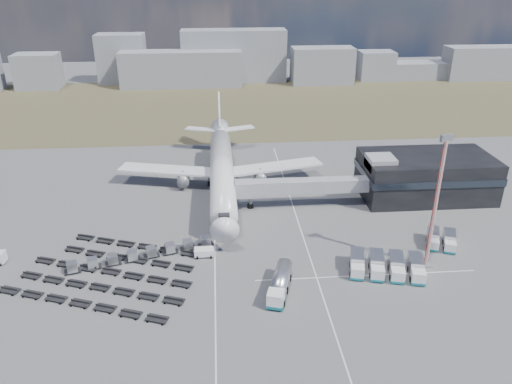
{
  "coord_description": "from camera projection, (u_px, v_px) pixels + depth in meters",
  "views": [
    {
      "loc": [
        -0.64,
        -80.82,
        51.01
      ],
      "look_at": [
        7.46,
        20.43,
        4.0
      ],
      "focal_mm": 35.0,
      "sensor_mm": 36.0,
      "label": 1
    }
  ],
  "objects": [
    {
      "name": "pushback_tug",
      "position": [
        204.0,
        253.0,
        94.65
      ],
      "size": [
        3.68,
        2.07,
        1.61
      ],
      "primitive_type": "cube",
      "rotation": [
        0.0,
        0.0,
        0.0
      ],
      "color": "white",
      "rests_on": "ground"
    },
    {
      "name": "ground",
      "position": [
        225.0,
        257.0,
        94.58
      ],
      "size": [
        420.0,
        420.0,
        0.0
      ],
      "primitive_type": "plane",
      "color": "#565659",
      "rests_on": "ground"
    },
    {
      "name": "grass_strip",
      "position": [
        219.0,
        106.0,
        194.09
      ],
      "size": [
        420.0,
        90.0,
        0.01
      ],
      "primitive_type": "cube",
      "color": "brown",
      "rests_on": "ground"
    },
    {
      "name": "jet_bridge",
      "position": [
        293.0,
        186.0,
        112.08
      ],
      "size": [
        30.3,
        3.8,
        7.05
      ],
      "color": "#939399",
      "rests_on": "ground"
    },
    {
      "name": "fuel_tanker",
      "position": [
        280.0,
        283.0,
        84.0
      ],
      "size": [
        5.74,
        11.27,
        3.53
      ],
      "rotation": [
        0.0,
        0.0,
        -0.29
      ],
      "color": "white",
      "rests_on": "ground"
    },
    {
      "name": "uld_row",
      "position": [
        142.0,
        254.0,
        93.68
      ],
      "size": [
        27.1,
        9.84,
        1.88
      ],
      "rotation": [
        0.0,
        0.0,
        0.3
      ],
      "color": "black",
      "rests_on": "ground"
    },
    {
      "name": "lane_markings",
      "position": [
        275.0,
        247.0,
        98.0
      ],
      "size": [
        47.12,
        110.0,
        0.01
      ],
      "color": "silver",
      "rests_on": "ground"
    },
    {
      "name": "skyline",
      "position": [
        241.0,
        64.0,
        227.13
      ],
      "size": [
        310.03,
        24.5,
        23.27
      ],
      "color": "gray",
      "rests_on": "ground"
    },
    {
      "name": "floodlight_mast",
      "position": [
        436.0,
        204.0,
        86.86
      ],
      "size": [
        2.41,
        1.95,
        25.3
      ],
      "rotation": [
        0.0,
        0.0,
        0.31
      ],
      "color": "#B4291C",
      "rests_on": "ground"
    },
    {
      "name": "catering_truck",
      "position": [
        230.0,
        179.0,
        125.22
      ],
      "size": [
        4.09,
        6.39,
        2.73
      ],
      "rotation": [
        0.0,
        0.0,
        -0.3
      ],
      "color": "white",
      "rests_on": "ground"
    },
    {
      "name": "service_trucks_far",
      "position": [
        441.0,
        239.0,
        97.97
      ],
      "size": [
        7.2,
        7.8,
        2.55
      ],
      "rotation": [
        0.0,
        0.0,
        -0.36
      ],
      "color": "white",
      "rests_on": "ground"
    },
    {
      "name": "service_trucks_near",
      "position": [
        386.0,
        266.0,
        89.22
      ],
      "size": [
        14.13,
        9.82,
        2.86
      ],
      "rotation": [
        0.0,
        0.0,
        -0.23
      ],
      "color": "white",
      "rests_on": "ground"
    },
    {
      "name": "airliner",
      "position": [
        222.0,
        168.0,
        121.65
      ],
      "size": [
        51.59,
        64.53,
        17.62
      ],
      "color": "white",
      "rests_on": "ground"
    },
    {
      "name": "terminal",
      "position": [
        425.0,
        175.0,
        117.51
      ],
      "size": [
        30.4,
        16.4,
        11.0
      ],
      "color": "black",
      "rests_on": "ground"
    },
    {
      "name": "baggage_dollies",
      "position": [
        110.0,
        272.0,
        89.29
      ],
      "size": [
        35.11,
        29.86,
        0.82
      ],
      "rotation": [
        0.0,
        0.0,
        -0.35
      ],
      "color": "black",
      "rests_on": "ground"
    }
  ]
}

